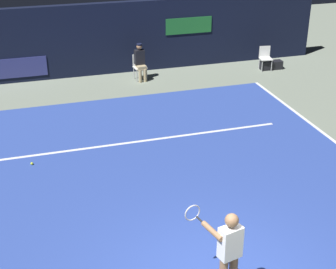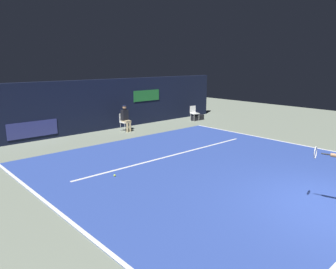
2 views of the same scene
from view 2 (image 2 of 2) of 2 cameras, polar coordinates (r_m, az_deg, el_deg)
name	(u,v)px [view 2 (image 2 of 2)]	position (r m, az deg, el deg)	size (l,w,h in m)	color
ground_plane	(208,167)	(10.99, 7.01, -5.75)	(33.06, 33.06, 0.00)	gray
court_surface	(208,167)	(10.99, 7.01, -5.72)	(10.40, 10.24, 0.01)	#2D479E
line_sideline_left	(285,142)	(15.13, 19.93, -1.23)	(0.10, 10.24, 0.01)	white
line_sideline_right	(61,214)	(8.10, -18.38, -13.20)	(0.10, 10.24, 0.01)	white
line_service	(172,156)	(12.17, 0.63, -3.74)	(8.11, 0.10, 0.01)	white
back_wall	(91,106)	(16.69, -13.43, 4.91)	(17.15, 0.33, 2.60)	black
line_judge_on_chair	(125,118)	(16.52, -7.53, 2.93)	(0.47, 0.55, 1.32)	white
courtside_chair_near	(194,112)	(19.48, 4.62, 3.94)	(0.49, 0.47, 0.88)	white
tennis_ball	(115,175)	(10.15, -9.41, -7.14)	(0.07, 0.07, 0.07)	#CCE033
equipment_bag	(197,117)	(19.69, 5.20, 3.01)	(0.84, 0.32, 0.32)	black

